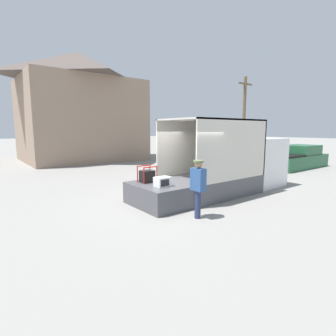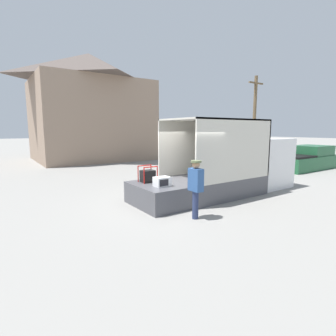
# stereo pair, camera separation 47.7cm
# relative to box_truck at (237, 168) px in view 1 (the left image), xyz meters

# --- Properties ---
(ground_plane) EXTENTS (160.00, 160.00, 0.00)m
(ground_plane) POSITION_rel_box_truck_xyz_m (-3.49, -0.00, -0.94)
(ground_plane) COLOR gray
(box_truck) EXTENTS (5.88, 2.24, 2.97)m
(box_truck) POSITION_rel_box_truck_xyz_m (0.00, 0.00, 0.00)
(box_truck) COLOR white
(box_truck) RESTS_ON ground
(tailgate_deck) EXTENTS (1.49, 2.13, 0.75)m
(tailgate_deck) POSITION_rel_box_truck_xyz_m (-4.24, -0.00, -0.57)
(tailgate_deck) COLOR #4C4C51
(tailgate_deck) RESTS_ON ground
(microwave) EXTENTS (0.51, 0.39, 0.31)m
(microwave) POSITION_rel_box_truck_xyz_m (-4.30, -0.40, -0.04)
(microwave) COLOR white
(microwave) RESTS_ON tailgate_deck
(portable_generator) EXTENTS (0.56, 0.47, 0.58)m
(portable_generator) POSITION_rel_box_truck_xyz_m (-4.32, 0.48, 0.03)
(portable_generator) COLOR black
(portable_generator) RESTS_ON tailgate_deck
(worker_person) EXTENTS (0.31, 0.44, 1.71)m
(worker_person) POSITION_rel_box_truck_xyz_m (-4.04, -1.76, 0.11)
(worker_person) COLOR navy
(worker_person) RESTS_ON ground
(pickup_truck_green) EXTENTS (5.41, 2.04, 1.52)m
(pickup_truck_green) POSITION_rel_box_truck_xyz_m (8.47, 1.63, -0.32)
(pickup_truck_green) COLOR #1E5633
(pickup_truck_green) RESTS_ON ground
(house_backdrop) EXTENTS (9.43, 8.28, 8.91)m
(house_backdrop) POSITION_rel_box_truck_xyz_m (-1.31, 15.49, 3.60)
(house_backdrop) COLOR gray
(house_backdrop) RESTS_ON ground
(utility_pole) EXTENTS (1.80, 0.28, 7.14)m
(utility_pole) POSITION_rel_box_truck_xyz_m (10.60, 7.60, 2.78)
(utility_pole) COLOR brown
(utility_pole) RESTS_ON ground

